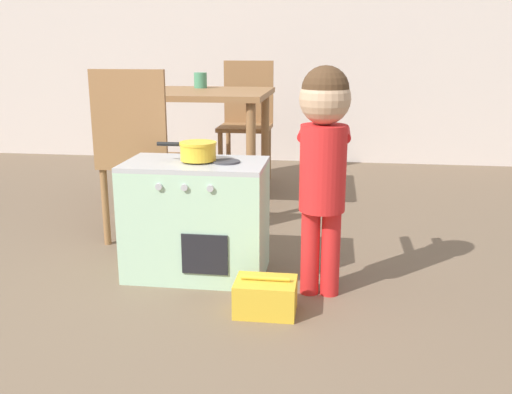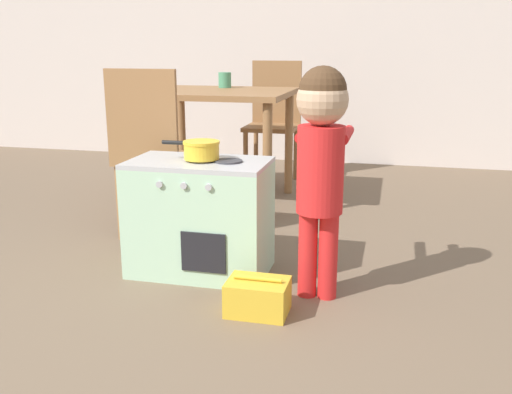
% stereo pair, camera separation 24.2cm
% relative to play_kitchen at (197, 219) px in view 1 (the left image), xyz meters
% --- Properties ---
extents(ground_plane, '(16.00, 16.00, 0.00)m').
position_rel_play_kitchen_xyz_m(ground_plane, '(-0.18, -0.91, -0.26)').
color(ground_plane, brown).
extents(wall_back, '(10.00, 0.06, 2.60)m').
position_rel_play_kitchen_xyz_m(wall_back, '(-0.18, 2.74, 1.04)').
color(wall_back, beige).
rests_on(wall_back, ground_plane).
extents(play_kitchen, '(0.62, 0.38, 0.53)m').
position_rel_play_kitchen_xyz_m(play_kitchen, '(0.00, 0.00, 0.00)').
color(play_kitchen, '#B2DBB7').
rests_on(play_kitchen, ground_plane).
extents(toy_pot, '(0.26, 0.16, 0.08)m').
position_rel_play_kitchen_xyz_m(toy_pot, '(0.01, 0.00, 0.31)').
color(toy_pot, yellow).
rests_on(toy_pot, play_kitchen).
extents(child_figure, '(0.21, 0.38, 0.94)m').
position_rel_play_kitchen_xyz_m(child_figure, '(0.56, -0.14, 0.36)').
color(child_figure, red).
rests_on(child_figure, ground_plane).
extents(toy_basket, '(0.24, 0.17, 0.15)m').
position_rel_play_kitchen_xyz_m(toy_basket, '(0.36, -0.36, -0.19)').
color(toy_basket, gold).
rests_on(toy_basket, ground_plane).
extents(dining_table, '(0.91, 0.80, 0.74)m').
position_rel_play_kitchen_xyz_m(dining_table, '(-0.27, 1.18, 0.36)').
color(dining_table, olive).
rests_on(dining_table, ground_plane).
extents(dining_chair_near, '(0.38, 0.38, 0.90)m').
position_rel_play_kitchen_xyz_m(dining_chair_near, '(-0.40, 0.41, 0.22)').
color(dining_chair_near, olive).
rests_on(dining_chair_near, ground_plane).
extents(dining_chair_far, '(0.38, 0.38, 0.90)m').
position_rel_play_kitchen_xyz_m(dining_chair_far, '(-0.06, 1.88, 0.22)').
color(dining_chair_far, olive).
rests_on(dining_chair_far, ground_plane).
extents(cup_on_table, '(0.09, 0.09, 0.10)m').
position_rel_play_kitchen_xyz_m(cup_on_table, '(-0.30, 1.41, 0.53)').
color(cup_on_table, '#478E66').
rests_on(cup_on_table, dining_table).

